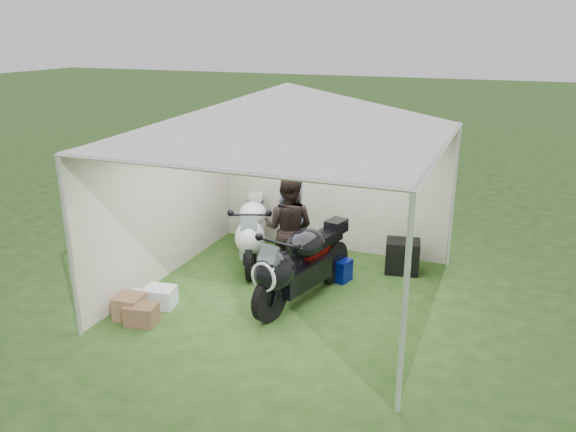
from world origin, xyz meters
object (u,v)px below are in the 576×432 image
crate_2 (139,300)px  crate_3 (141,314)px  motorcycle_white (252,231)px  paddock_stand (336,269)px  equipment_box (402,256)px  person_blue_jacket (293,210)px  motorcycle_black (299,263)px  canopy_tent (288,116)px  crate_0 (160,297)px  person_dark_jacket (289,228)px  crate_1 (130,306)px

crate_2 → crate_3: 0.47m
motorcycle_white → crate_3: motorcycle_white is taller
paddock_stand → equipment_box: equipment_box is taller
equipment_box → motorcycle_white: bearing=-166.1°
crate_3 → person_blue_jacket: bearing=67.0°
motorcycle_black → paddock_stand: size_ratio=4.72×
motorcycle_white → canopy_tent: bearing=-62.3°
crate_0 → crate_3: size_ratio=1.02×
person_blue_jacket → motorcycle_white: bearing=-58.7°
crate_0 → motorcycle_black: bearing=25.0°
canopy_tent → person_dark_jacket: (-0.20, 0.51, -1.76)m
motorcycle_white → person_dark_jacket: size_ratio=1.21×
person_dark_jacket → crate_1: size_ratio=4.65×
crate_0 → crate_2: 0.29m
canopy_tent → crate_3: bearing=-133.5°
paddock_stand → person_blue_jacket: bearing=159.2°
person_dark_jacket → crate_2: bearing=44.2°
crate_1 → crate_3: crate_1 is taller
motorcycle_black → crate_0: motorcycle_black is taller
person_dark_jacket → paddock_stand: bearing=-163.7°
motorcycle_black → crate_2: motorcycle_black is taller
person_dark_jacket → crate_0: 2.12m
person_blue_jacket → paddock_stand: bearing=79.5°
person_blue_jacket → crate_3: person_blue_jacket is taller
paddock_stand → crate_2: (-2.23, -1.92, -0.06)m
crate_1 → crate_3: size_ratio=0.87×
canopy_tent → motorcycle_white: 2.38m
crate_1 → crate_2: crate_1 is taller
crate_0 → crate_1: (-0.18, -0.42, 0.02)m
equipment_box → crate_2: bearing=-140.5°
motorcycle_black → crate_3: (-1.68, -1.32, -0.46)m
person_dark_jacket → crate_1: 2.54m
crate_1 → crate_2: (-0.06, 0.27, -0.04)m
person_dark_jacket → crate_1: bearing=49.4°
person_dark_jacket → canopy_tent: bearing=108.1°
person_blue_jacket → equipment_box: bearing=111.5°
crate_0 → equipment_box: bearing=40.0°
canopy_tent → crate_0: 3.04m
canopy_tent → motorcycle_black: 2.00m
crate_0 → motorcycle_white: bearing=73.4°
person_blue_jacket → crate_1: (-1.34, -2.50, -0.77)m
motorcycle_white → paddock_stand: 1.50m
motorcycle_black → equipment_box: motorcycle_black is taller
motorcycle_white → motorcycle_black: bearing=-62.2°
motorcycle_white → crate_2: (-0.79, -2.00, -0.46)m
canopy_tent → crate_3: size_ratio=14.02×
crate_1 → equipment_box: bearing=42.9°
motorcycle_black → person_dark_jacket: 0.86m
motorcycle_black → crate_3: bearing=-127.3°
canopy_tent → person_blue_jacket: 2.00m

